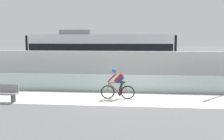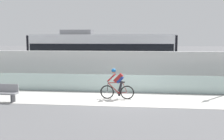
% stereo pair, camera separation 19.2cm
% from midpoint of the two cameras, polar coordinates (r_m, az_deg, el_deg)
% --- Properties ---
extents(ground_plane, '(200.00, 200.00, 0.00)m').
position_cam_midpoint_polar(ground_plane, '(14.18, 2.80, -6.17)').
color(ground_plane, slate).
extents(bike_path_deck, '(32.00, 3.20, 0.01)m').
position_cam_midpoint_polar(bike_path_deck, '(14.18, 2.80, -6.15)').
color(bike_path_deck, silver).
rests_on(bike_path_deck, ground).
extents(glass_parapet, '(32.00, 0.05, 1.04)m').
position_cam_midpoint_polar(glass_parapet, '(15.89, 3.26, -2.87)').
color(glass_parapet, '#ADC6C1').
rests_on(glass_parapet, ground).
extents(concrete_barrier_wall, '(32.00, 0.36, 2.33)m').
position_cam_midpoint_polar(concrete_barrier_wall, '(17.58, 3.62, 0.18)').
color(concrete_barrier_wall, silver).
rests_on(concrete_barrier_wall, ground).
extents(tram_rail_near, '(32.00, 0.08, 0.01)m').
position_cam_midpoint_polar(tram_rail_near, '(20.19, 3.97, -2.31)').
color(tram_rail_near, '#595654').
rests_on(tram_rail_near, ground).
extents(tram_rail_far, '(32.00, 0.08, 0.01)m').
position_cam_midpoint_polar(tram_rail_far, '(21.61, 4.14, -1.72)').
color(tram_rail_far, '#595654').
rests_on(tram_rail_far, ground).
extents(tram, '(11.06, 2.54, 3.81)m').
position_cam_midpoint_polar(tram, '(20.91, -1.86, 3.22)').
color(tram, silver).
rests_on(tram, ground).
extents(cyclist_on_bike, '(1.77, 0.58, 1.61)m').
position_cam_midpoint_polar(cyclist_on_bike, '(14.05, 1.51, -3.03)').
color(cyclist_on_bike, black).
rests_on(cyclist_on_bike, ground).
extents(bench, '(1.60, 0.45, 0.89)m').
position_cam_midpoint_polar(bench, '(14.52, -21.85, -4.41)').
color(bench, gray).
rests_on(bench, ground).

